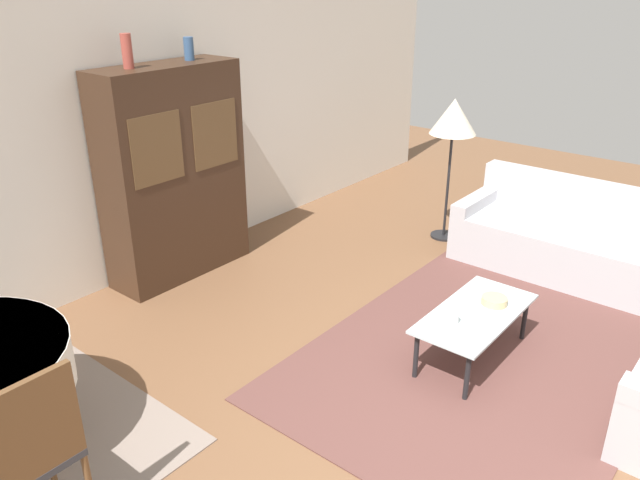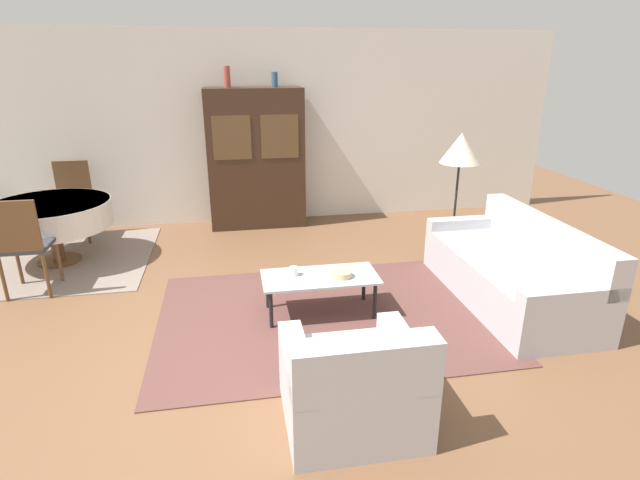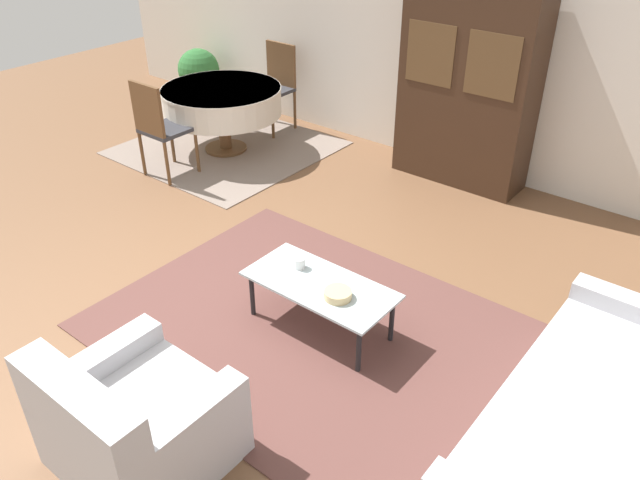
{
  "view_description": "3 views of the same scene",
  "coord_description": "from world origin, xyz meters",
  "px_view_note": "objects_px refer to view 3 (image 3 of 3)",
  "views": [
    {
      "loc": [
        -2.87,
        -1.1,
        2.69
      ],
      "look_at": [
        0.2,
        1.4,
        0.95
      ],
      "focal_mm": 35.0,
      "sensor_mm": 36.0,
      "label": 1
    },
    {
      "loc": [
        0.14,
        -3.68,
        2.3
      ],
      "look_at": [
        0.89,
        0.5,
        0.75
      ],
      "focal_mm": 28.0,
      "sensor_mm": 36.0,
      "label": 2
    },
    {
      "loc": [
        3.09,
        -2.25,
        2.94
      ],
      "look_at": [
        0.89,
        0.5,
        0.75
      ],
      "focal_mm": 35.0,
      "sensor_mm": 36.0,
      "label": 3
    }
  ],
  "objects_px": {
    "dining_chair_near": "(159,124)",
    "potted_plant": "(199,72)",
    "display_cabinet": "(468,89)",
    "dining_table": "(222,101)",
    "armchair": "(134,424)",
    "cup": "(300,263)",
    "coffee_table": "(320,288)",
    "couch": "(598,434)",
    "bowl": "(338,294)",
    "dining_chair_far": "(275,82)"
  },
  "relations": [
    {
      "from": "armchair",
      "to": "couch",
      "type": "bearing_deg",
      "value": 37.09
    },
    {
      "from": "couch",
      "to": "dining_chair_near",
      "type": "relative_size",
      "value": 2.01
    },
    {
      "from": "dining_table",
      "to": "potted_plant",
      "type": "relative_size",
      "value": 1.74
    },
    {
      "from": "display_cabinet",
      "to": "cup",
      "type": "distance_m",
      "value": 2.84
    },
    {
      "from": "couch",
      "to": "coffee_table",
      "type": "height_order",
      "value": "couch"
    },
    {
      "from": "dining_table",
      "to": "bowl",
      "type": "relative_size",
      "value": 6.98
    },
    {
      "from": "armchair",
      "to": "potted_plant",
      "type": "bearing_deg",
      "value": 134.49
    },
    {
      "from": "armchair",
      "to": "dining_table",
      "type": "distance_m",
      "value": 4.38
    },
    {
      "from": "couch",
      "to": "potted_plant",
      "type": "distance_m",
      "value": 6.72
    },
    {
      "from": "bowl",
      "to": "potted_plant",
      "type": "xyz_separation_m",
      "value": [
        -4.4,
        2.73,
        0.03
      ]
    },
    {
      "from": "couch",
      "to": "dining_chair_near",
      "type": "distance_m",
      "value": 4.9
    },
    {
      "from": "armchair",
      "to": "dining_chair_far",
      "type": "height_order",
      "value": "dining_chair_far"
    },
    {
      "from": "armchair",
      "to": "display_cabinet",
      "type": "distance_m",
      "value": 4.46
    },
    {
      "from": "cup",
      "to": "potted_plant",
      "type": "xyz_separation_m",
      "value": [
        -3.97,
        2.61,
        0.02
      ]
    },
    {
      "from": "potted_plant",
      "to": "dining_chair_near",
      "type": "bearing_deg",
      "value": -52.21
    },
    {
      "from": "dining_chair_near",
      "to": "dining_chair_far",
      "type": "relative_size",
      "value": 1.0
    },
    {
      "from": "dining_chair_near",
      "to": "armchair",
      "type": "bearing_deg",
      "value": -41.55
    },
    {
      "from": "display_cabinet",
      "to": "potted_plant",
      "type": "xyz_separation_m",
      "value": [
        -3.8,
        -0.17,
        -0.51
      ]
    },
    {
      "from": "cup",
      "to": "potted_plant",
      "type": "bearing_deg",
      "value": 146.63
    },
    {
      "from": "dining_table",
      "to": "dining_chair_far",
      "type": "xyz_separation_m",
      "value": [
        0.0,
        0.89,
        -0.0
      ]
    },
    {
      "from": "couch",
      "to": "armchair",
      "type": "height_order",
      "value": "couch"
    },
    {
      "from": "dining_table",
      "to": "bowl",
      "type": "xyz_separation_m",
      "value": [
        3.04,
        -1.87,
        -0.17
      ]
    },
    {
      "from": "cup",
      "to": "potted_plant",
      "type": "distance_m",
      "value": 4.75
    },
    {
      "from": "dining_chair_near",
      "to": "coffee_table",
      "type": "bearing_deg",
      "value": -17.99
    },
    {
      "from": "dining_chair_near",
      "to": "potted_plant",
      "type": "distance_m",
      "value": 2.22
    },
    {
      "from": "coffee_table",
      "to": "dining_chair_near",
      "type": "distance_m",
      "value": 3.01
    },
    {
      "from": "bowl",
      "to": "potted_plant",
      "type": "relative_size",
      "value": 0.25
    },
    {
      "from": "dining_table",
      "to": "cup",
      "type": "bearing_deg",
      "value": -33.86
    },
    {
      "from": "dining_table",
      "to": "cup",
      "type": "xyz_separation_m",
      "value": [
        2.61,
        -1.75,
        -0.16
      ]
    },
    {
      "from": "dining_table",
      "to": "dining_chair_near",
      "type": "xyz_separation_m",
      "value": [
        0.0,
        -0.89,
        -0.0
      ]
    },
    {
      "from": "armchair",
      "to": "coffee_table",
      "type": "xyz_separation_m",
      "value": [
        0.06,
        1.55,
        0.05
      ]
    },
    {
      "from": "coffee_table",
      "to": "cup",
      "type": "bearing_deg",
      "value": 165.47
    },
    {
      "from": "display_cabinet",
      "to": "dining_chair_near",
      "type": "distance_m",
      "value": 3.13
    },
    {
      "from": "coffee_table",
      "to": "potted_plant",
      "type": "xyz_separation_m",
      "value": [
        -4.21,
        2.67,
        0.1
      ]
    },
    {
      "from": "dining_chair_near",
      "to": "cup",
      "type": "bearing_deg",
      "value": -18.29
    },
    {
      "from": "display_cabinet",
      "to": "dining_table",
      "type": "relative_size",
      "value": 1.45
    },
    {
      "from": "coffee_table",
      "to": "potted_plant",
      "type": "relative_size",
      "value": 1.41
    },
    {
      "from": "armchair",
      "to": "dining_table",
      "type": "relative_size",
      "value": 0.66
    },
    {
      "from": "armchair",
      "to": "dining_chair_near",
      "type": "bearing_deg",
      "value": 138.45
    },
    {
      "from": "dining_chair_near",
      "to": "cup",
      "type": "xyz_separation_m",
      "value": [
        2.61,
        -0.86,
        -0.16
      ]
    },
    {
      "from": "dining_table",
      "to": "potted_plant",
      "type": "bearing_deg",
      "value": 147.61
    },
    {
      "from": "armchair",
      "to": "cup",
      "type": "bearing_deg",
      "value": 96.44
    },
    {
      "from": "armchair",
      "to": "coffee_table",
      "type": "distance_m",
      "value": 1.55
    },
    {
      "from": "display_cabinet",
      "to": "armchair",
      "type": "bearing_deg",
      "value": -85.46
    },
    {
      "from": "bowl",
      "to": "dining_chair_near",
      "type": "bearing_deg",
      "value": 162.22
    },
    {
      "from": "armchair",
      "to": "display_cabinet",
      "type": "bearing_deg",
      "value": 94.54
    },
    {
      "from": "coffee_table",
      "to": "cup",
      "type": "relative_size",
      "value": 12.99
    },
    {
      "from": "couch",
      "to": "cup",
      "type": "xyz_separation_m",
      "value": [
        -2.18,
        0.1,
        0.14
      ]
    },
    {
      "from": "cup",
      "to": "coffee_table",
      "type": "bearing_deg",
      "value": -14.53
    },
    {
      "from": "display_cabinet",
      "to": "bowl",
      "type": "bearing_deg",
      "value": -78.29
    }
  ]
}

